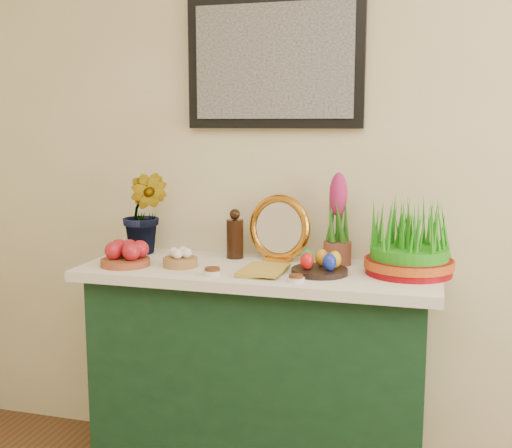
{
  "coord_description": "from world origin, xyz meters",
  "views": [
    {
      "loc": [
        0.22,
        -0.38,
        1.45
      ],
      "look_at": [
        -0.44,
        1.95,
        1.07
      ],
      "focal_mm": 45.0,
      "sensor_mm": 36.0,
      "label": 1
    }
  ],
  "objects": [
    {
      "name": "garlic_basket",
      "position": [
        -0.75,
        1.93,
        0.92
      ],
      "size": [
        0.14,
        0.14,
        0.08
      ],
      "color": "#9D733F",
      "rests_on": "tablecloth"
    },
    {
      "name": "vinegar_cruet",
      "position": [
        -0.59,
        2.14,
        0.98
      ],
      "size": [
        0.07,
        0.07,
        0.21
      ],
      "color": "black",
      "rests_on": "tablecloth"
    },
    {
      "name": "spice_dish_left",
      "position": [
        -0.58,
        1.83,
        0.9
      ],
      "size": [
        0.07,
        0.07,
        0.03
      ],
      "color": "silver",
      "rests_on": "tablecloth"
    },
    {
      "name": "tablecloth",
      "position": [
        -0.44,
        2.0,
        0.87
      ],
      "size": [
        1.4,
        0.55,
        0.04
      ],
      "primitive_type": "cube",
      "color": "silver",
      "rests_on": "sideboard"
    },
    {
      "name": "egg_plate",
      "position": [
        -0.19,
        1.96,
        0.92
      ],
      "size": [
        0.27,
        0.27,
        0.09
      ],
      "color": "black",
      "rests_on": "tablecloth"
    },
    {
      "name": "hyacinth_pink",
      "position": [
        -0.16,
        2.14,
        1.06
      ],
      "size": [
        0.11,
        0.11,
        0.37
      ],
      "color": "brown",
      "rests_on": "tablecloth"
    },
    {
      "name": "spice_dish_right",
      "position": [
        -0.25,
        1.81,
        0.9
      ],
      "size": [
        0.06,
        0.06,
        0.03
      ],
      "color": "silver",
      "rests_on": "tablecloth"
    },
    {
      "name": "sideboard",
      "position": [
        -0.44,
        2.0,
        0.42
      ],
      "size": [
        1.3,
        0.45,
        0.85
      ],
      "primitive_type": "cube",
      "color": "#153A1F",
      "rests_on": "ground"
    },
    {
      "name": "wheatgrass_sabzeh",
      "position": [
        0.13,
        2.05,
        1.01
      ],
      "size": [
        0.33,
        0.33,
        0.27
      ],
      "color": "maroon",
      "rests_on": "tablecloth"
    },
    {
      "name": "book",
      "position": [
        -0.48,
        1.91,
        0.9
      ],
      "size": [
        0.15,
        0.22,
        0.03
      ],
      "primitive_type": "imported",
      "rotation": [
        0.0,
        0.0,
        -0.03
      ],
      "color": "gold",
      "rests_on": "tablecloth"
    },
    {
      "name": "hyacinth_green",
      "position": [
        -0.99,
        2.13,
        1.13
      ],
      "size": [
        0.25,
        0.22,
        0.48
      ],
      "primitive_type": "imported",
      "rotation": [
        0.0,
        0.0,
        0.08
      ],
      "color": "#246615",
      "rests_on": "tablecloth"
    },
    {
      "name": "mirror",
      "position": [
        -0.4,
        2.15,
        1.02
      ],
      "size": [
        0.28,
        0.12,
        0.28
      ],
      "color": "orange",
      "rests_on": "tablecloth"
    },
    {
      "name": "apple_bowl",
      "position": [
        -0.97,
        1.89,
        0.93
      ],
      "size": [
        0.25,
        0.25,
        0.1
      ],
      "color": "brown",
      "rests_on": "tablecloth"
    }
  ]
}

